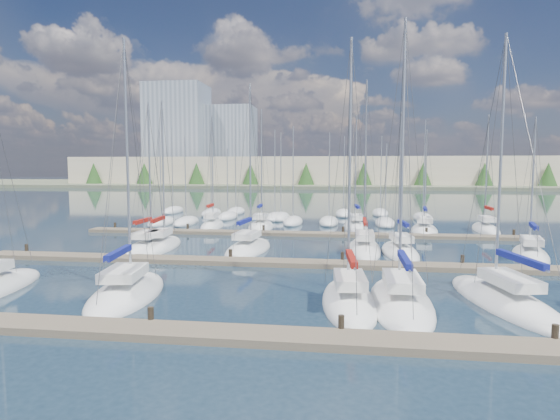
# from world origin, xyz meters

# --- Properties ---
(ground) EXTENTS (400.00, 400.00, 0.00)m
(ground) POSITION_xyz_m (0.00, 60.00, 0.00)
(ground) COLOR #203241
(ground) RESTS_ON ground
(dock_near) EXTENTS (44.00, 1.93, 1.10)m
(dock_near) POSITION_xyz_m (0.00, 2.01, 0.15)
(dock_near) COLOR #6B5E4C
(dock_near) RESTS_ON ground
(dock_mid) EXTENTS (44.00, 1.93, 1.10)m
(dock_mid) POSITION_xyz_m (0.00, 16.01, 0.15)
(dock_mid) COLOR #6B5E4C
(dock_mid) RESTS_ON ground
(dock_far) EXTENTS (44.00, 1.93, 1.10)m
(dock_far) POSITION_xyz_m (0.00, 30.01, 0.15)
(dock_far) COLOR #6B5E4C
(dock_far) RESTS_ON ground
(sailboat_q) EXTENTS (3.63, 7.96, 11.30)m
(sailboat_q) POSITION_xyz_m (12.30, 33.99, 0.17)
(sailboat_q) COLOR white
(sailboat_q) RESTS_ON ground
(sailboat_p) EXTENTS (3.30, 7.83, 13.03)m
(sailboat_p) POSITION_xyz_m (5.34, 35.63, 0.19)
(sailboat_p) COLOR white
(sailboat_p) RESTS_ON ground
(sailboat_j) EXTENTS (3.58, 8.62, 14.08)m
(sailboat_j) POSITION_xyz_m (-3.54, 21.03, 0.18)
(sailboat_j) COLOR white
(sailboat_j) RESTS_ON ground
(sailboat_d) EXTENTS (3.19, 8.55, 13.71)m
(sailboat_d) POSITION_xyz_m (4.35, 7.22, 0.18)
(sailboat_d) COLOR white
(sailboat_d) RESTS_ON ground
(sailboat_l) EXTENTS (3.19, 7.78, 11.68)m
(sailboat_l) POSITION_xyz_m (8.39, 21.18, 0.18)
(sailboat_l) COLOR white
(sailboat_l) RESTS_ON ground
(sailboat_c) EXTENTS (4.31, 8.85, 14.07)m
(sailboat_c) POSITION_xyz_m (-7.13, 7.12, 0.18)
(sailboat_c) COLOR white
(sailboat_c) RESTS_ON ground
(sailboat_i) EXTENTS (2.87, 7.97, 12.92)m
(sailboat_i) POSITION_xyz_m (-10.89, 21.30, 0.19)
(sailboat_i) COLOR white
(sailboat_i) RESTS_ON ground
(sailboat_h) EXTENTS (2.88, 7.43, 12.60)m
(sailboat_h) POSITION_xyz_m (-11.60, 20.11, 0.18)
(sailboat_h) COLOR white
(sailboat_h) RESTS_ON ground
(sailboat_n) EXTENTS (2.65, 7.29, 13.11)m
(sailboat_n) POSITION_xyz_m (-10.51, 34.78, 0.20)
(sailboat_n) COLOR white
(sailboat_n) RESTS_ON ground
(sailboat_f) EXTENTS (4.69, 10.26, 13.96)m
(sailboat_f) POSITION_xyz_m (11.90, 8.32, 0.18)
(sailboat_f) COLOR white
(sailboat_f) RESTS_ON ground
(sailboat_r) EXTENTS (2.69, 7.91, 12.91)m
(sailboat_r) POSITION_xyz_m (18.86, 35.77, 0.19)
(sailboat_r) COLOR white
(sailboat_r) RESTS_ON ground
(sailboat_e) EXTENTS (3.07, 9.34, 14.61)m
(sailboat_e) POSITION_xyz_m (6.85, 7.42, 0.18)
(sailboat_e) COLOR white
(sailboat_e) RESTS_ON ground
(sailboat_o) EXTENTS (3.00, 7.42, 13.77)m
(sailboat_o) POSITION_xyz_m (-4.99, 34.95, 0.19)
(sailboat_o) COLOR white
(sailboat_o) RESTS_ON ground
(sailboat_k) EXTENTS (2.75, 9.61, 14.38)m
(sailboat_k) POSITION_xyz_m (5.71, 22.23, 0.19)
(sailboat_k) COLOR white
(sailboat_k) RESTS_ON ground
(sailboat_m) EXTENTS (4.29, 8.26, 11.20)m
(sailboat_m) POSITION_xyz_m (17.82, 21.01, 0.18)
(sailboat_m) COLOR white
(sailboat_m) RESTS_ON ground
(distant_boats) EXTENTS (36.93, 20.75, 13.30)m
(distant_boats) POSITION_xyz_m (-4.34, 43.76, 0.29)
(distant_boats) COLOR #9EA0A5
(distant_boats) RESTS_ON ground
(shoreline) EXTENTS (400.00, 60.00, 38.00)m
(shoreline) POSITION_xyz_m (-13.29, 149.77, 7.44)
(shoreline) COLOR #666B51
(shoreline) RESTS_ON ground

